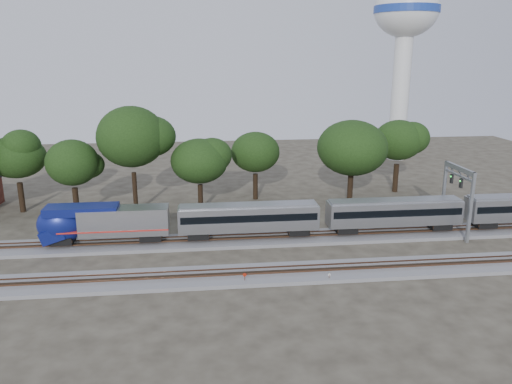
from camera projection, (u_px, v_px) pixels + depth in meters
ground at (217, 263)px, 53.71m from camera, size 160.00×160.00×0.00m
track_far at (215, 241)px, 59.41m from camera, size 160.00×5.00×0.73m
track_near at (218, 277)px, 49.82m from camera, size 160.00×5.00×0.73m
train at (464, 209)px, 62.03m from camera, size 104.20×2.97×4.38m
switch_stand_red at (245, 277)px, 48.49m from camera, size 0.36×0.07×1.14m
switch_stand_white at (329, 276)px, 48.98m from camera, size 0.29×0.08×0.92m
switch_lever at (283, 283)px, 48.52m from camera, size 0.54×0.37×0.30m
water_tower at (405, 30)px, 100.86m from camera, size 12.99×12.99×35.95m
signal_gantry at (458, 185)px, 61.06m from camera, size 0.60×7.05×8.57m
tree_1 at (16, 157)px, 69.23m from camera, size 8.08×8.08×11.38m
tree_2 at (72, 163)px, 67.13m from camera, size 7.75×7.75×10.93m
tree_3 at (131, 137)px, 68.06m from camera, size 11.03×11.03×15.55m
tree_4 at (199, 161)px, 69.49m from camera, size 7.49×7.49×10.55m
tree_5 at (255, 152)px, 75.75m from camera, size 7.53×7.53×10.61m
tree_6 at (352, 148)px, 72.10m from camera, size 8.83×8.83×12.44m
tree_7 at (398, 140)px, 79.65m from camera, size 8.66×8.66×12.21m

